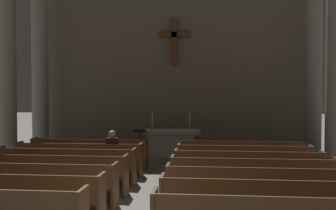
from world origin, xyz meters
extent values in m
cube|color=brown|center=(-2.38, 1.06, 0.42)|extent=(3.59, 0.40, 0.05)
cube|color=brown|center=(-2.38, 1.24, 0.20)|extent=(3.59, 0.04, 0.40)
cube|color=brown|center=(-0.55, 1.04, 0.47)|extent=(0.06, 0.50, 0.95)
cube|color=brown|center=(-2.38, 2.12, 0.42)|extent=(3.59, 0.40, 0.05)
cube|color=brown|center=(-2.38, 1.90, 0.70)|extent=(3.59, 0.05, 0.50)
cube|color=brown|center=(-2.38, 2.30, 0.20)|extent=(3.59, 0.04, 0.40)
cube|color=brown|center=(-0.55, 2.10, 0.47)|extent=(0.06, 0.50, 0.95)
cube|color=brown|center=(-2.38, 3.19, 0.42)|extent=(3.59, 0.40, 0.05)
cube|color=brown|center=(-2.38, 2.96, 0.70)|extent=(3.59, 0.05, 0.50)
cube|color=brown|center=(-2.38, 3.37, 0.20)|extent=(3.59, 0.04, 0.40)
cube|color=brown|center=(-0.55, 3.17, 0.47)|extent=(0.06, 0.50, 0.95)
cube|color=brown|center=(-2.38, 4.25, 0.42)|extent=(3.59, 0.40, 0.05)
cube|color=brown|center=(-2.38, 4.02, 0.70)|extent=(3.59, 0.05, 0.50)
cube|color=brown|center=(-2.38, 4.43, 0.20)|extent=(3.59, 0.04, 0.40)
cube|color=brown|center=(-0.55, 4.23, 0.47)|extent=(0.06, 0.50, 0.95)
cube|color=brown|center=(-4.20, 4.23, 0.47)|extent=(0.06, 0.50, 0.95)
cube|color=brown|center=(-2.38, 5.31, 0.42)|extent=(3.59, 0.40, 0.05)
cube|color=brown|center=(-2.38, 5.08, 0.70)|extent=(3.59, 0.05, 0.50)
cube|color=brown|center=(-2.38, 5.49, 0.20)|extent=(3.59, 0.04, 0.40)
cube|color=brown|center=(-0.55, 5.29, 0.47)|extent=(0.06, 0.50, 0.95)
cube|color=brown|center=(-4.20, 5.29, 0.47)|extent=(0.06, 0.50, 0.95)
cube|color=brown|center=(-2.38, 6.37, 0.42)|extent=(3.59, 0.40, 0.05)
cube|color=brown|center=(-2.38, 6.15, 0.70)|extent=(3.59, 0.05, 0.50)
cube|color=brown|center=(-2.38, 6.55, 0.20)|extent=(3.59, 0.04, 0.40)
cube|color=brown|center=(-0.55, 6.35, 0.47)|extent=(0.06, 0.50, 0.95)
cube|color=brown|center=(-4.20, 6.35, 0.47)|extent=(0.06, 0.50, 0.95)
cube|color=brown|center=(2.38, 1.06, 0.42)|extent=(3.59, 0.40, 0.05)
cube|color=brown|center=(2.38, 0.84, 0.70)|extent=(3.59, 0.05, 0.50)
cube|color=brown|center=(0.55, 1.04, 0.47)|extent=(0.06, 0.50, 0.95)
cube|color=brown|center=(2.38, 2.12, 0.42)|extent=(3.59, 0.40, 0.05)
cube|color=brown|center=(2.38, 1.90, 0.70)|extent=(3.59, 0.05, 0.50)
cube|color=brown|center=(2.38, 2.30, 0.20)|extent=(3.59, 0.04, 0.40)
cube|color=brown|center=(0.55, 2.10, 0.47)|extent=(0.06, 0.50, 0.95)
cube|color=brown|center=(2.38, 3.19, 0.42)|extent=(3.59, 0.40, 0.05)
cube|color=brown|center=(2.38, 2.96, 0.70)|extent=(3.59, 0.05, 0.50)
cube|color=brown|center=(2.38, 3.37, 0.20)|extent=(3.59, 0.04, 0.40)
cube|color=brown|center=(0.55, 3.17, 0.47)|extent=(0.06, 0.50, 0.95)
cube|color=brown|center=(2.38, 4.25, 0.42)|extent=(3.59, 0.40, 0.05)
cube|color=brown|center=(2.38, 4.02, 0.70)|extent=(3.59, 0.05, 0.50)
cube|color=brown|center=(2.38, 4.43, 0.20)|extent=(3.59, 0.04, 0.40)
cube|color=brown|center=(0.55, 4.23, 0.47)|extent=(0.06, 0.50, 0.95)
cube|color=brown|center=(4.20, 4.23, 0.47)|extent=(0.06, 0.50, 0.95)
cube|color=brown|center=(2.38, 5.31, 0.42)|extent=(3.59, 0.40, 0.05)
cube|color=brown|center=(2.38, 5.08, 0.70)|extent=(3.59, 0.05, 0.50)
cube|color=brown|center=(2.38, 5.49, 0.20)|extent=(3.59, 0.04, 0.40)
cube|color=brown|center=(0.55, 5.29, 0.47)|extent=(0.06, 0.50, 0.95)
cube|color=brown|center=(4.20, 5.29, 0.47)|extent=(0.06, 0.50, 0.95)
cube|color=brown|center=(2.38, 6.37, 0.42)|extent=(3.59, 0.40, 0.05)
cube|color=brown|center=(2.38, 6.15, 0.70)|extent=(3.59, 0.05, 0.50)
cube|color=brown|center=(2.38, 6.55, 0.20)|extent=(3.59, 0.04, 0.40)
cube|color=brown|center=(0.55, 6.35, 0.47)|extent=(0.06, 0.50, 0.95)
cube|color=brown|center=(4.20, 6.35, 0.47)|extent=(0.06, 0.50, 0.95)
cube|color=gray|center=(-5.27, 6.63, 0.10)|extent=(0.90, 0.90, 0.20)
cylinder|color=gray|center=(-5.27, 6.63, 3.54)|extent=(0.64, 0.64, 7.08)
cube|color=gray|center=(5.27, 6.63, 0.10)|extent=(0.90, 0.90, 0.20)
cube|color=gray|center=(-5.27, 9.28, 0.10)|extent=(0.90, 0.90, 0.20)
cylinder|color=gray|center=(-5.27, 9.28, 3.54)|extent=(0.64, 0.64, 7.08)
cube|color=gray|center=(5.27, 9.28, 0.10)|extent=(0.90, 0.90, 0.20)
cylinder|color=gray|center=(5.27, 9.28, 3.54)|extent=(0.64, 0.64, 7.08)
cube|color=#BCB7AD|center=(0.00, 8.84, 0.44)|extent=(1.76, 0.72, 0.88)
cube|color=#BCB7AD|center=(0.00, 8.84, 0.94)|extent=(2.20, 0.90, 0.12)
cube|color=silver|center=(0.00, 8.84, 1.00)|extent=(2.09, 0.86, 0.01)
cylinder|color=#B79338|center=(-0.70, 8.84, 1.02)|extent=(0.16, 0.16, 0.02)
cylinder|color=#B79338|center=(-0.70, 8.84, 1.19)|extent=(0.07, 0.07, 0.36)
cylinder|color=silver|center=(-0.70, 8.84, 1.51)|extent=(0.04, 0.04, 0.29)
cylinder|color=#B79338|center=(0.70, 8.84, 1.02)|extent=(0.16, 0.16, 0.02)
cylinder|color=#B79338|center=(0.70, 8.84, 1.19)|extent=(0.07, 0.07, 0.36)
cylinder|color=silver|center=(0.70, 8.84, 1.51)|extent=(0.04, 0.04, 0.29)
cube|color=#706656|center=(0.00, 10.60, 4.09)|extent=(11.56, 0.25, 8.18)
cube|color=brown|center=(0.00, 10.36, 4.50)|extent=(0.23, 0.23, 1.89)
cube|color=brown|center=(0.00, 10.36, 4.78)|extent=(1.21, 0.23, 0.23)
cylinder|color=brown|center=(-0.98, 7.64, 0.02)|extent=(0.36, 0.36, 0.04)
cylinder|color=brown|center=(-0.98, 7.64, 0.53)|extent=(0.10, 0.10, 1.05)
cube|color=brown|center=(-0.98, 7.64, 1.08)|extent=(0.44, 0.31, 0.15)
cube|color=#26262B|center=(-1.37, 5.49, 0.23)|extent=(0.24, 0.14, 0.45)
cube|color=#26262B|center=(-1.37, 5.36, 0.51)|extent=(0.28, 0.36, 0.12)
cube|color=#381919|center=(-1.37, 5.23, 0.84)|extent=(0.32, 0.20, 0.54)
sphere|color=tan|center=(-1.37, 5.23, 1.22)|extent=(0.20, 0.20, 0.20)
camera|label=1|loc=(1.32, -5.78, 2.40)|focal=41.97mm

